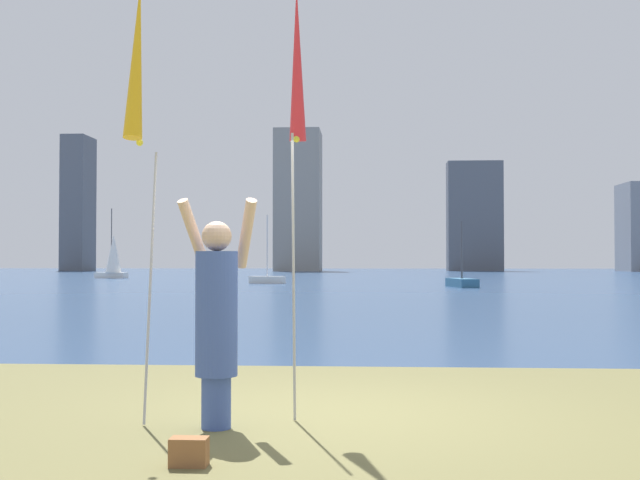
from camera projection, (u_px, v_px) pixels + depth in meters
name	position (u px, v px, depth m)	size (l,w,h in m)	color
ground	(363.00, 280.00, 58.21)	(120.00, 138.00, 0.12)	brown
person	(217.00, 314.00, 6.77)	(0.73, 0.54, 1.99)	#3F59A5
kite_flag_left	(137.00, 67.00, 6.64)	(0.16, 0.83, 3.87)	#B2B2B7
kite_flag_right	(297.00, 71.00, 7.34)	(0.16, 0.65, 4.03)	#B2B2B7
bag	(189.00, 452.00, 5.51)	(0.26, 0.15, 0.20)	brown
sailboat_1	(267.00, 279.00, 47.45)	(2.25, 1.13, 4.17)	silver
sailboat_4	(113.00, 258.00, 61.36)	(2.60, 1.43, 5.47)	white
sailboat_5	(462.00, 282.00, 41.35)	(1.45, 3.27, 3.49)	#2D6084
skyline_tower_0	(78.00, 204.00, 103.14)	(3.08, 5.18, 17.68)	#565B66
skyline_tower_1	(298.00, 201.00, 99.75)	(5.75, 6.61, 17.82)	gray
skyline_tower_2	(474.00, 216.00, 100.31)	(6.93, 3.10, 14.00)	#565B66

